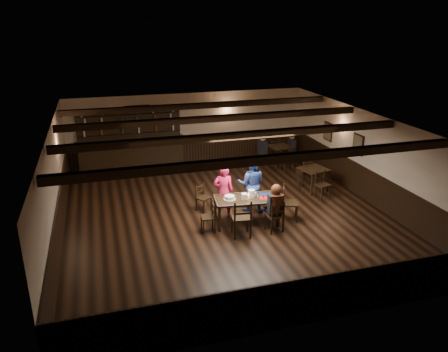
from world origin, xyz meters
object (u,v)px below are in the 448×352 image
object	(u,v)px
woman_pink	(223,192)
bar_counter	(132,151)
chair_near_right	(276,214)
man_blue	(251,184)
chair_near_left	(242,216)
cake	(230,198)
dining_table	(247,200)

from	to	relation	value
woman_pink	bar_counter	xyz separation A→B (m)	(-2.10, 4.85, -0.05)
chair_near_right	bar_counter	world-z (taller)	bar_counter
man_blue	bar_counter	bearing A→B (deg)	-35.59
chair_near_left	man_blue	xyz separation A→B (m)	(0.78, 1.50, 0.23)
bar_counter	chair_near_right	bearing A→B (deg)	-62.68
man_blue	woman_pink	bearing A→B (deg)	34.24
woman_pink	cake	size ratio (longest dim) A/B	4.69
man_blue	bar_counter	distance (m)	5.53
bar_counter	dining_table	bearing A→B (deg)	-64.42
cake	man_blue	bearing A→B (deg)	39.21
dining_table	chair_near_left	bearing A→B (deg)	-117.04
chair_near_right	man_blue	world-z (taller)	man_blue
dining_table	cake	size ratio (longest dim) A/B	5.48
dining_table	bar_counter	xyz separation A→B (m)	(-2.59, 5.41, 0.04)
chair_near_left	cake	xyz separation A→B (m)	(-0.09, 0.79, 0.19)
chair_near_left	woman_pink	bearing A→B (deg)	94.88
dining_table	woman_pink	size ratio (longest dim) A/B	1.17
cake	bar_counter	world-z (taller)	bar_counter
dining_table	chair_near_right	bearing A→B (deg)	-51.20
dining_table	bar_counter	distance (m)	6.00
woman_pink	man_blue	world-z (taller)	man_blue
man_blue	cake	size ratio (longest dim) A/B	5.05
dining_table	cake	world-z (taller)	cake
man_blue	bar_counter	world-z (taller)	bar_counter
dining_table	woman_pink	world-z (taller)	woman_pink
chair_near_left	cake	bearing A→B (deg)	96.18
chair_near_right	woman_pink	bearing A→B (deg)	129.84
chair_near_right	woman_pink	world-z (taller)	woman_pink
dining_table	woman_pink	bearing A→B (deg)	131.13
chair_near_left	man_blue	bearing A→B (deg)	62.53
chair_near_left	cake	size ratio (longest dim) A/B	3.13
chair_near_left	bar_counter	distance (m)	6.54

